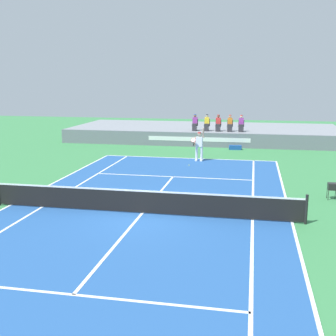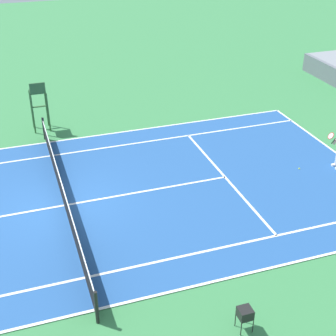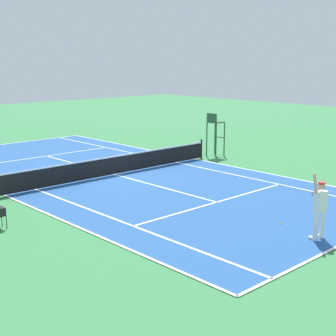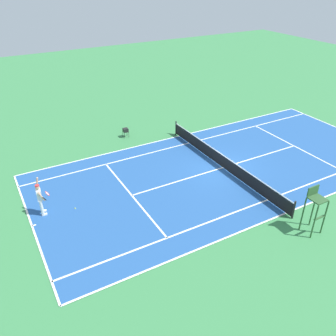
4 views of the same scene
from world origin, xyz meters
name	(u,v)px [view 1 (image 1 of 4)]	position (x,y,z in m)	size (l,w,h in m)	color
ground_plane	(142,214)	(0.00, 0.00, 0.00)	(80.00, 80.00, 0.00)	#387F47
court	(142,214)	(0.00, 0.00, 0.01)	(11.08, 23.88, 0.03)	#235193
net	(142,201)	(0.00, 0.00, 0.52)	(11.98, 0.10, 1.07)	black
barrier_wall	(199,140)	(0.00, 16.98, 0.54)	(22.05, 0.25, 1.08)	slate
bleacher_platform	(205,133)	(0.00, 21.42, 0.54)	(22.05, 8.64, 1.08)	gray
spectator_seated_0	(195,123)	(-0.47, 18.20, 1.69)	(0.44, 0.60, 1.26)	#474C56
spectator_seated_1	(207,123)	(0.46, 18.20, 1.69)	(0.44, 0.60, 1.26)	#474C56
spectator_seated_2	(218,123)	(1.34, 18.20, 1.69)	(0.44, 0.60, 1.26)	#474C56
spectator_seated_3	(230,124)	(2.24, 18.20, 1.69)	(0.44, 0.60, 1.26)	#474C56
spectator_seated_4	(241,124)	(3.09, 18.20, 1.69)	(0.44, 0.60, 1.26)	#474C56
tennis_player	(199,145)	(0.75, 11.16, 0.99)	(0.79, 0.62, 2.08)	white
tennis_ball	(189,165)	(0.37, 9.57, 0.03)	(0.07, 0.07, 0.07)	#D1E533
equipment_bag	(235,147)	(2.79, 16.13, 0.16)	(0.93, 0.42, 0.32)	#194799
ball_hopper	(332,186)	(7.39, 3.56, 0.57)	(0.36, 0.36, 0.70)	black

